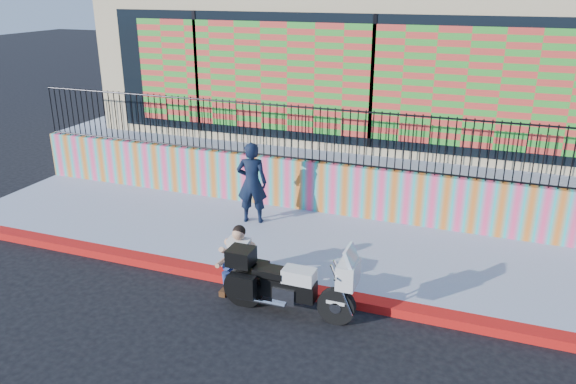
% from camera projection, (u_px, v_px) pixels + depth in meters
% --- Properties ---
extents(ground, '(90.00, 90.00, 0.00)m').
position_uv_depth(ground, '(308.00, 296.00, 9.23)').
color(ground, black).
rests_on(ground, ground).
extents(red_curb, '(16.00, 0.30, 0.15)m').
position_uv_depth(red_curb, '(308.00, 292.00, 9.21)').
color(red_curb, '#B6160D').
rests_on(red_curb, ground).
extents(sidewalk, '(16.00, 3.00, 0.15)m').
position_uv_depth(sidewalk, '(336.00, 250.00, 10.66)').
color(sidewalk, '#909AAD').
rests_on(sidewalk, ground).
extents(mural_wall, '(16.00, 0.20, 1.10)m').
position_uv_depth(mural_wall, '(358.00, 192.00, 11.84)').
color(mural_wall, '#FF4379').
rests_on(mural_wall, sidewalk).
extents(metal_fence, '(15.80, 0.04, 1.20)m').
position_uv_depth(metal_fence, '(360.00, 139.00, 11.44)').
color(metal_fence, black).
rests_on(metal_fence, mural_wall).
extents(elevated_platform, '(16.00, 10.00, 1.25)m').
position_uv_depth(elevated_platform, '(400.00, 137.00, 16.34)').
color(elevated_platform, '#909AAD').
rests_on(elevated_platform, ground).
extents(storefront_building, '(14.00, 8.06, 4.00)m').
position_uv_depth(storefront_building, '(405.00, 45.00, 15.23)').
color(storefront_building, tan).
rests_on(storefront_building, elevated_platform).
extents(police_motorcycle, '(2.10, 0.69, 1.30)m').
position_uv_depth(police_motorcycle, '(287.00, 282.00, 8.56)').
color(police_motorcycle, black).
rests_on(police_motorcycle, ground).
extents(police_officer, '(0.70, 0.54, 1.71)m').
position_uv_depth(police_officer, '(252.00, 183.00, 11.45)').
color(police_officer, black).
rests_on(police_officer, sidewalk).
extents(seated_man, '(0.54, 0.71, 1.06)m').
position_uv_depth(seated_man, '(237.00, 264.00, 9.32)').
color(seated_man, navy).
rests_on(seated_man, ground).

